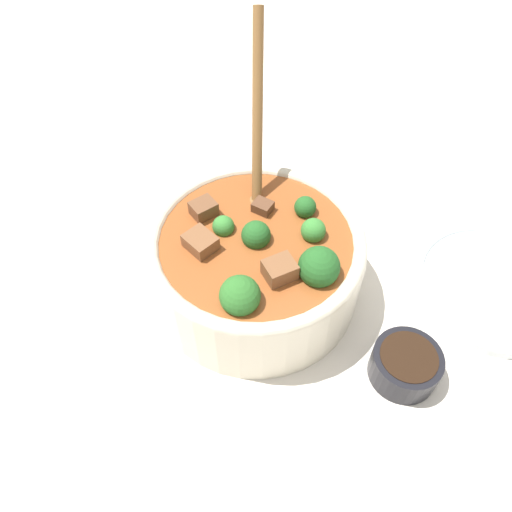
# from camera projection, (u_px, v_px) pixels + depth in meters

# --- Properties ---
(ground_plane) EXTENTS (4.00, 4.00, 0.00)m
(ground_plane) POSITION_uv_depth(u_px,v_px,m) (256.00, 288.00, 0.62)
(ground_plane) COLOR silver
(stew_bowl) EXTENTS (0.27, 0.25, 0.28)m
(stew_bowl) POSITION_uv_depth(u_px,v_px,m) (256.00, 260.00, 0.58)
(stew_bowl) COLOR beige
(stew_bowl) RESTS_ON ground_plane
(condiment_bowl) EXTENTS (0.07, 0.07, 0.04)m
(condiment_bowl) POSITION_uv_depth(u_px,v_px,m) (405.00, 364.00, 0.53)
(condiment_bowl) COLOR black
(condiment_bowl) RESTS_ON ground_plane
(empty_plate) EXTENTS (0.20, 0.20, 0.02)m
(empty_plate) POSITION_uv_depth(u_px,v_px,m) (493.00, 285.00, 0.62)
(empty_plate) COLOR white
(empty_plate) RESTS_ON ground_plane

